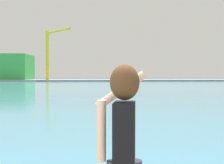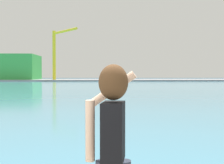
# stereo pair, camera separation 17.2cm
# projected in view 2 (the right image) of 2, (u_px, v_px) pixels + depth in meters

# --- Properties ---
(ground_plane) EXTENTS (220.00, 220.00, 0.00)m
(ground_plane) POSITION_uv_depth(u_px,v_px,m) (98.00, 86.00, 51.72)
(ground_plane) COLOR #334751
(harbor_water) EXTENTS (140.00, 100.00, 0.02)m
(harbor_water) POSITION_uv_depth(u_px,v_px,m) (98.00, 85.00, 53.72)
(harbor_water) COLOR teal
(harbor_water) RESTS_ON ground_plane
(far_shore_dock) EXTENTS (140.00, 20.00, 0.41)m
(far_shore_dock) POSITION_uv_depth(u_px,v_px,m) (100.00, 80.00, 93.67)
(far_shore_dock) COLOR gray
(far_shore_dock) RESTS_ON ground_plane
(person_photographer) EXTENTS (0.53, 0.56, 1.74)m
(person_photographer) POSITION_uv_depth(u_px,v_px,m) (112.00, 135.00, 2.71)
(person_photographer) COLOR #2D3342
(person_photographer) RESTS_ON quay_promenade
(warehouse_left) EXTENTS (13.86, 13.86, 8.06)m
(warehouse_left) POSITION_uv_depth(u_px,v_px,m) (16.00, 67.00, 93.94)
(warehouse_left) COLOR green
(warehouse_left) RESTS_ON far_shore_dock
(port_crane) EXTENTS (8.61, 10.69, 15.08)m
(port_crane) POSITION_uv_depth(u_px,v_px,m) (57.00, 49.00, 86.32)
(port_crane) COLOR yellow
(port_crane) RESTS_ON far_shore_dock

